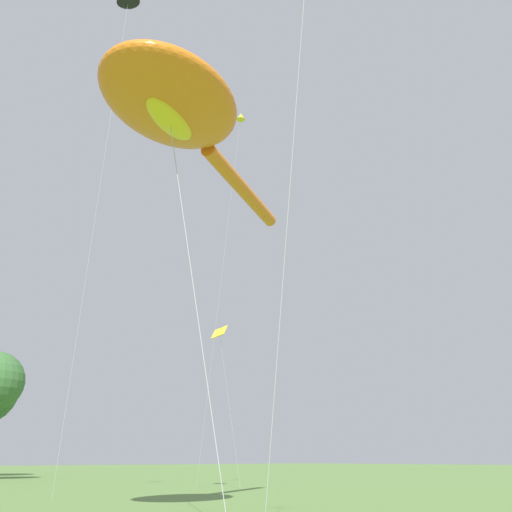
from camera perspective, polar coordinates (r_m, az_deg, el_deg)
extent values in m
ellipsoid|color=orange|center=(19.50, -8.58, 15.21)|extent=(6.99, 6.29, 1.58)
cylinder|color=orange|center=(24.39, -1.31, 6.71)|extent=(6.61, 3.83, 0.57)
ellipsoid|color=yellow|center=(19.10, -8.69, 13.46)|extent=(2.69, 2.04, 0.57)
cylinder|color=#B2B2B7|center=(16.03, -6.22, -3.91)|extent=(1.02, 2.14, 11.95)
cylinder|color=#B2B2B7|center=(12.10, 3.25, 4.41)|extent=(0.47, 2.19, 13.15)
cone|color=yellow|center=(36.73, -1.55, 13.89)|extent=(0.78, 0.78, 0.52)
cylinder|color=#B2B2B7|center=(33.87, -3.68, -3.67)|extent=(0.78, 4.48, 21.98)
ellipsoid|color=black|center=(33.38, -12.77, 23.73)|extent=(1.45, 1.52, 0.56)
cylinder|color=#B2B2B7|center=(27.75, -15.99, 3.39)|extent=(0.06, 2.68, 24.34)
cube|color=yellow|center=(34.80, -3.72, -7.67)|extent=(0.90, 1.23, 0.91)
cylinder|color=#B2B2B7|center=(34.44, -2.69, -15.04)|extent=(1.47, 0.44, 8.89)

